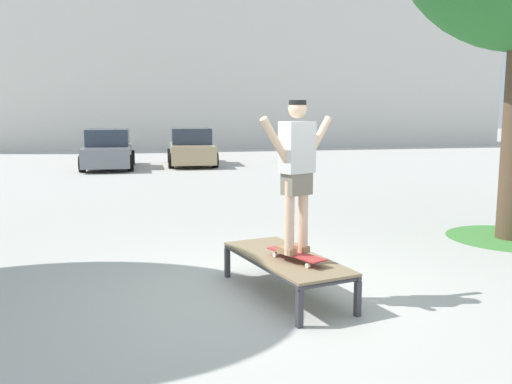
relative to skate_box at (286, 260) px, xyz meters
The scene contains 8 objects.
ground_plane 0.43m from the skate_box, 162.52° to the left, with size 120.00×120.00×0.00m, color #B7B5AD.
building_facade 29.15m from the skate_box, 82.87° to the left, with size 38.35×4.00×13.87m, color silver.
skate_box is the anchor object (origin of this frame).
skateboard 0.27m from the skate_box, 77.54° to the right, with size 0.50×0.81×0.09m.
skater 1.14m from the skate_box, 77.62° to the right, with size 0.95×0.47×1.69m.
grass_patch_near_right 4.93m from the skate_box, 22.56° to the left, with size 2.10×2.10×0.01m, color #47893D.
car_grey 15.94m from the skate_box, 99.04° to the left, with size 2.00×4.24×1.50m.
car_tan 16.35m from the skate_box, 87.31° to the left, with size 2.11×4.30×1.50m.
Camera 1 is at (-1.61, -5.86, 2.10)m, focal length 37.81 mm.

